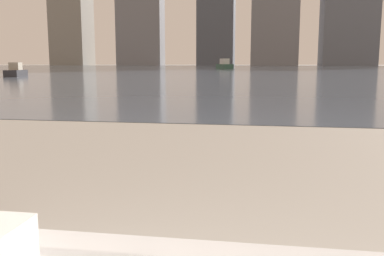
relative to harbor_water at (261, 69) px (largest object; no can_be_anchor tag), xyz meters
name	(u,v)px	position (x,y,z in m)	size (l,w,h in m)	color
harbor_water	(261,69)	(0.00, 0.00, 0.00)	(180.00, 110.00, 0.01)	slate
harbor_boat_4	(225,65)	(-5.17, -0.58, 0.53)	(2.83, 4.17, 1.48)	#335647
harbor_boat_5	(16,72)	(-16.93, -34.12, 0.35)	(1.54, 2.78, 0.99)	#2D2D33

